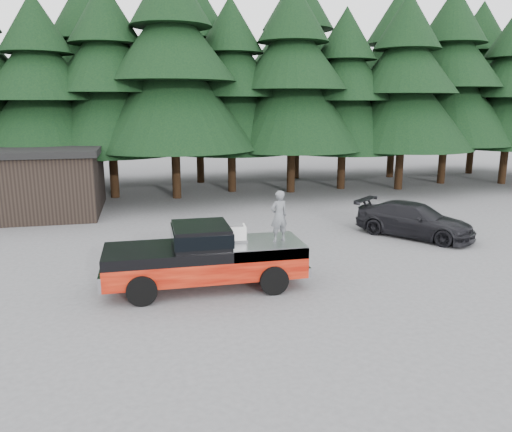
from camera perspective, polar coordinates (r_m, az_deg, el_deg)
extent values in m
plane|color=#535356|center=(15.45, -1.59, -7.60)|extent=(120.00, 120.00, 0.00)
cube|color=black|center=(14.66, -6.31, -2.15)|extent=(1.66, 1.90, 0.59)
cube|color=silver|center=(15.02, -2.46, -2.00)|extent=(0.69, 0.59, 0.45)
imported|color=#5B5E63|center=(14.85, 2.63, 0.01)|extent=(0.64, 0.50, 1.54)
imported|color=black|center=(21.46, 17.65, -0.44)|extent=(4.50, 4.95, 1.39)
cube|color=black|center=(27.23, -25.81, 3.33)|extent=(8.00, 6.00, 3.00)
cube|color=black|center=(27.05, -26.15, 6.77)|extent=(8.40, 6.40, 0.30)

